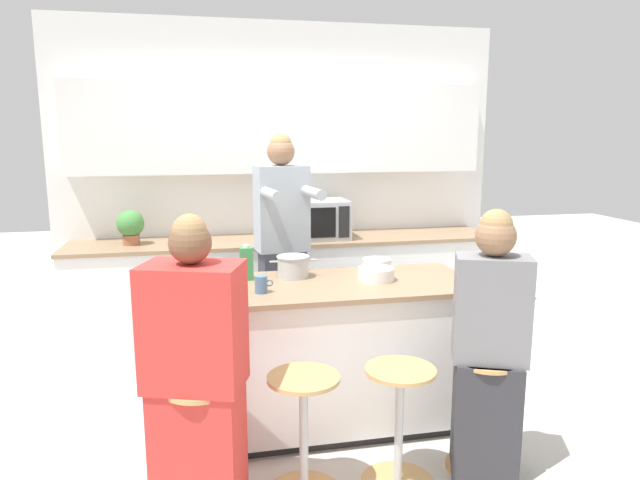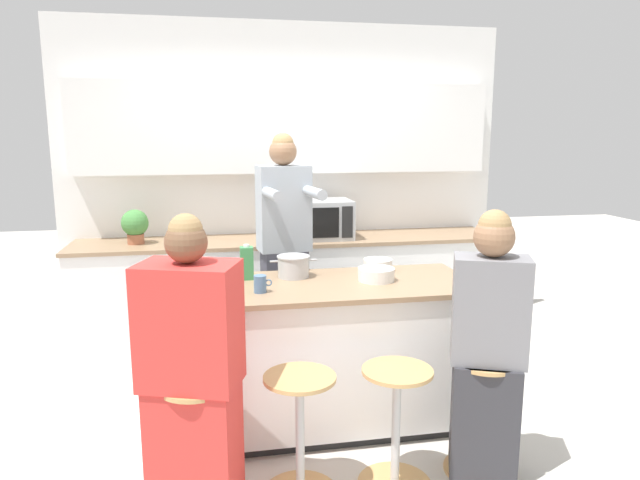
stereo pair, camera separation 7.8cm
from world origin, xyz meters
The scene contains 19 objects.
ground_plane centered at (0.00, 0.00, 0.00)m, with size 16.00×16.00×0.00m, color beige.
wall_back centered at (0.00, 1.66, 1.54)m, with size 3.78×0.22×2.70m.
back_counter centered at (0.00, 1.37, 0.46)m, with size 3.51×0.61×0.92m.
kitchen_island centered at (0.00, 0.00, 0.45)m, with size 1.83×0.75×0.90m.
bar_stool_leftmost centered at (-0.73, -0.68, 0.33)m, with size 0.38×0.38×0.63m.
bar_stool_center_left centered at (-0.24, -0.69, 0.33)m, with size 0.38×0.38×0.63m.
bar_stool_center_right centered at (0.24, -0.70, 0.33)m, with size 0.38×0.38×0.63m.
bar_stool_rightmost centered at (0.73, -0.66, 0.33)m, with size 0.38×0.38×0.63m.
person_cooking centered at (-0.14, 0.70, 0.90)m, with size 0.42×0.59×1.78m.
person_wrapped_blanket centered at (-0.75, -0.69, 0.68)m, with size 0.51×0.41×1.43m.
person_seated_near centered at (0.73, -0.69, 0.66)m, with size 0.42×0.37×1.42m.
cooking_pot centered at (-0.15, 0.19, 0.97)m, with size 0.29×0.20×0.13m.
fruit_bowl centered at (0.33, 0.01, 0.94)m, with size 0.22×0.22×0.08m.
mixing_bowl_steel centered at (0.41, 0.24, 0.94)m, with size 0.19×0.19×0.08m.
coffee_cup_near centered at (-0.38, -0.13, 0.95)m, with size 0.10×0.07×0.10m.
banana_bunch centered at (-0.63, -0.21, 0.92)m, with size 0.15×0.11×0.05m.
juice_carton centered at (-0.43, 0.19, 1.00)m, with size 0.08×0.08×0.22m.
microwave centered at (0.25, 1.34, 1.08)m, with size 0.49×0.39×0.32m.
potted_plant centered at (-1.23, 1.37, 1.07)m, with size 0.21×0.21×0.27m.
Camera 1 is at (-0.70, -3.22, 1.78)m, focal length 32.00 mm.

